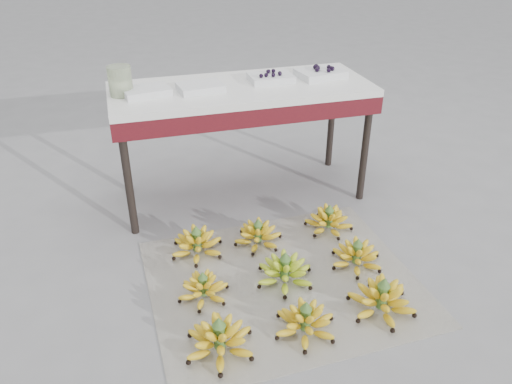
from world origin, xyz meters
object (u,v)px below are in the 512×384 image
object	(u,v)px
tray_left	(201,87)
glass_jar	(120,81)
bunch_back_right	(329,221)
bunch_front_right	(382,299)
bunch_back_center	(258,235)
bunch_mid_left	(203,288)
tray_right	(271,78)
tray_far_left	(146,91)
bunch_mid_center	(285,271)
bunch_back_left	(197,244)
newspaper_mat	(283,281)
bunch_front_center	(305,321)
vendor_table	(242,99)
bunch_mid_right	(357,256)
bunch_front_left	(220,339)
tray_far_right	(321,73)

from	to	relation	value
tray_left	glass_jar	distance (m)	0.42
bunch_back_right	tray_left	bearing A→B (deg)	127.99
bunch_front_right	bunch_back_center	size ratio (longest dim) A/B	1.14
bunch_mid_left	tray_right	xyz separation A→B (m)	(0.60, 0.91, 0.67)
glass_jar	tray_far_left	bearing A→B (deg)	-11.63
bunch_mid_center	bunch_back_left	xyz separation A→B (m)	(-0.36, 0.34, -0.00)
bunch_back_center	glass_jar	distance (m)	1.09
newspaper_mat	bunch_front_center	world-z (taller)	bunch_front_center
vendor_table	tray_far_left	bearing A→B (deg)	-178.53
bunch_mid_right	tray_far_left	xyz separation A→B (m)	(-0.88, 0.84, 0.66)
bunch_back_left	bunch_front_center	bearing A→B (deg)	-74.84
newspaper_mat	bunch_mid_left	size ratio (longest dim) A/B	4.18
bunch_back_left	vendor_table	xyz separation A→B (m)	(0.39, 0.54, 0.56)
bunch_front_center	bunch_back_right	size ratio (longest dim) A/B	0.99
bunch_front_right	bunch_back_right	world-z (taller)	bunch_front_right
bunch_mid_left	bunch_mid_center	size ratio (longest dim) A/B	0.93
bunch_front_left	bunch_back_right	distance (m)	1.04
bunch_back_center	tray_left	distance (m)	0.86
bunch_front_left	vendor_table	world-z (taller)	vendor_table
bunch_back_right	newspaper_mat	bearing A→B (deg)	-149.51
bunch_back_center	tray_far_left	xyz separation A→B (m)	(-0.47, 0.53, 0.66)
bunch_mid_center	bunch_front_center	bearing A→B (deg)	-102.98
bunch_front_right	bunch_back_center	distance (m)	0.75
glass_jar	bunch_mid_right	bearing A→B (deg)	-40.65
bunch_mid_center	bunch_front_left	bearing A→B (deg)	-147.98
bunch_mid_left	tray_far_right	size ratio (longest dim) A/B	1.03
bunch_front_right	glass_jar	size ratio (longest dim) A/B	2.00
bunch_back_right	tray_far_right	xyz separation A→B (m)	(0.13, 0.54, 0.67)
bunch_front_right	tray_far_right	distance (m)	1.39
bunch_front_left	bunch_mid_center	size ratio (longest dim) A/B	1.04
newspaper_mat	bunch_back_left	distance (m)	0.49
newspaper_mat	bunch_front_right	xyz separation A→B (m)	(0.35, -0.31, 0.06)
bunch_back_right	glass_jar	bearing A→B (deg)	139.96
newspaper_mat	glass_jar	distance (m)	1.33
bunch_mid_center	tray_far_right	xyz separation A→B (m)	(0.51, 0.90, 0.66)
bunch_back_left	glass_jar	world-z (taller)	glass_jar
bunch_front_center	bunch_mid_center	world-z (taller)	bunch_mid_center
bunch_front_center	tray_left	world-z (taller)	tray_left
newspaper_mat	tray_far_right	size ratio (longest dim) A/B	4.29
bunch_mid_left	bunch_mid_center	xyz separation A→B (m)	(0.39, 0.00, 0.01)
bunch_mid_left	bunch_front_center	bearing A→B (deg)	-23.63
newspaper_mat	bunch_mid_left	world-z (taller)	bunch_mid_left
bunch_back_left	glass_jar	bearing A→B (deg)	104.41
vendor_table	tray_far_right	xyz separation A→B (m)	(0.49, 0.03, 0.10)
bunch_mid_right	bunch_back_left	distance (m)	0.81
bunch_front_right	tray_right	distance (m)	1.39
bunch_back_left	bunch_back_right	size ratio (longest dim) A/B	1.04
bunch_front_right	bunch_mid_left	size ratio (longest dim) A/B	1.04
bunch_back_left	glass_jar	distance (m)	0.94
bunch_front_right	tray_right	world-z (taller)	tray_right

